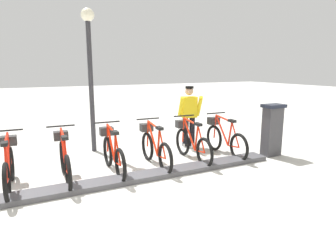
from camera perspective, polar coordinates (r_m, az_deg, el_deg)
name	(u,v)px	position (r m, az deg, el deg)	size (l,w,h in m)	color
ground_plane	(132,181)	(5.88, -6.84, -10.38)	(60.00, 60.00, 0.00)	beige
dock_rail_base	(132,178)	(5.86, -6.85, -9.93)	(0.44, 6.49, 0.10)	#47474C
payment_kiosk	(272,129)	(7.70, 19.34, -0.58)	(0.36, 0.52, 1.28)	#38383D
bike_docked_0	(224,138)	(7.51, 10.73, -2.28)	(1.72, 0.54, 1.02)	black
bike_docked_1	(191,142)	(6.99, 4.51, -3.13)	(1.72, 0.54, 1.02)	black
bike_docked_2	(154,147)	(6.56, -2.61, -4.06)	(1.72, 0.54, 1.02)	black
bike_docked_3	(113,153)	(6.25, -10.60, -5.03)	(1.72, 0.54, 1.02)	black
bike_docked_4	(64,159)	(6.07, -19.27, -5.96)	(1.72, 0.54, 1.02)	black
bike_docked_5	(9,166)	(6.04, -28.27, -6.79)	(1.72, 0.54, 1.02)	black
worker_near_rack	(189,114)	(8.07, 4.05, 2.29)	(0.54, 0.67, 1.66)	white
lamp_post	(90,59)	(7.77, -14.81, 12.38)	(0.32, 0.32, 3.56)	#2D2D33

